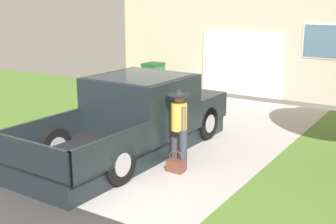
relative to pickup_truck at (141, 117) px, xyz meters
name	(u,v)px	position (x,y,z in m)	size (l,w,h in m)	color
pickup_truck	(141,117)	(0.00, 0.00, 0.00)	(2.14, 5.47, 1.68)	black
person_with_hat	(179,124)	(1.29, -0.47, 0.16)	(0.50, 0.50, 1.62)	#333842
handbag	(176,165)	(1.39, -0.75, -0.60)	(0.34, 0.21, 0.44)	brown
house_with_garage	(270,26)	(-0.46, 9.34, 1.53)	(10.69, 5.49, 4.50)	#C2B69E
wheeled_trash_bin	(153,76)	(-3.33, 5.39, -0.16)	(0.60, 0.72, 1.08)	#286B38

